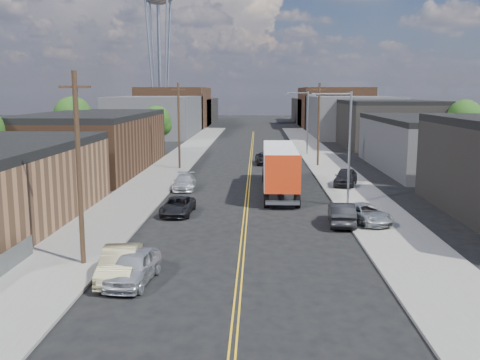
# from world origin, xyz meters

# --- Properties ---
(ground) EXTENTS (260.00, 260.00, 0.00)m
(ground) POSITION_xyz_m (0.00, 60.00, 0.00)
(ground) COLOR black
(ground) RESTS_ON ground
(centerline) EXTENTS (0.32, 120.00, 0.01)m
(centerline) POSITION_xyz_m (0.00, 45.00, 0.01)
(centerline) COLOR gold
(centerline) RESTS_ON ground
(sidewalk_left) EXTENTS (5.00, 140.00, 0.15)m
(sidewalk_left) POSITION_xyz_m (-9.50, 45.00, 0.07)
(sidewalk_left) COLOR slate
(sidewalk_left) RESTS_ON ground
(sidewalk_right) EXTENTS (5.00, 140.00, 0.15)m
(sidewalk_right) POSITION_xyz_m (9.50, 45.00, 0.07)
(sidewalk_right) COLOR slate
(sidewalk_right) RESTS_ON ground
(warehouse_brown) EXTENTS (12.00, 26.00, 6.60)m
(warehouse_brown) POSITION_xyz_m (-18.00, 44.00, 3.30)
(warehouse_brown) COLOR #462B1C
(warehouse_brown) RESTS_ON ground
(industrial_right_b) EXTENTS (14.00, 24.00, 6.10)m
(industrial_right_b) POSITION_xyz_m (22.00, 46.00, 3.05)
(industrial_right_b) COLOR #363638
(industrial_right_b) RESTS_ON ground
(industrial_right_c) EXTENTS (14.00, 22.00, 7.60)m
(industrial_right_c) POSITION_xyz_m (22.00, 72.00, 3.80)
(industrial_right_c) COLOR black
(industrial_right_c) RESTS_ON ground
(skyline_left_a) EXTENTS (16.00, 30.00, 8.00)m
(skyline_left_a) POSITION_xyz_m (-20.00, 95.00, 4.00)
(skyline_left_a) COLOR #363638
(skyline_left_a) RESTS_ON ground
(skyline_right_a) EXTENTS (16.00, 30.00, 8.00)m
(skyline_right_a) POSITION_xyz_m (20.00, 95.00, 4.00)
(skyline_right_a) COLOR #363638
(skyline_right_a) RESTS_ON ground
(skyline_left_b) EXTENTS (16.00, 26.00, 10.00)m
(skyline_left_b) POSITION_xyz_m (-20.00, 120.00, 5.00)
(skyline_left_b) COLOR #462B1C
(skyline_left_b) RESTS_ON ground
(skyline_right_b) EXTENTS (16.00, 26.00, 10.00)m
(skyline_right_b) POSITION_xyz_m (20.00, 120.00, 5.00)
(skyline_right_b) COLOR #462B1C
(skyline_right_b) RESTS_ON ground
(skyline_left_c) EXTENTS (16.00, 40.00, 7.00)m
(skyline_left_c) POSITION_xyz_m (-20.00, 140.00, 3.50)
(skyline_left_c) COLOR black
(skyline_left_c) RESTS_ON ground
(skyline_right_c) EXTENTS (16.00, 40.00, 7.00)m
(skyline_right_c) POSITION_xyz_m (20.00, 140.00, 3.50)
(skyline_right_c) COLOR black
(skyline_right_c) RESTS_ON ground
(streetlight_near) EXTENTS (3.39, 0.25, 9.00)m
(streetlight_near) POSITION_xyz_m (7.60, 25.00, 5.33)
(streetlight_near) COLOR gray
(streetlight_near) RESTS_ON ground
(streetlight_far) EXTENTS (3.39, 0.25, 9.00)m
(streetlight_far) POSITION_xyz_m (7.60, 60.00, 5.33)
(streetlight_far) COLOR gray
(streetlight_far) RESTS_ON ground
(utility_pole_left_near) EXTENTS (1.60, 0.26, 10.00)m
(utility_pole_left_near) POSITION_xyz_m (-8.20, 10.00, 5.14)
(utility_pole_left_near) COLOR black
(utility_pole_left_near) RESTS_ON ground
(utility_pole_left_far) EXTENTS (1.60, 0.26, 10.00)m
(utility_pole_left_far) POSITION_xyz_m (-8.20, 45.00, 5.14)
(utility_pole_left_far) COLOR black
(utility_pole_left_far) RESTS_ON ground
(utility_pole_right) EXTENTS (1.60, 0.26, 10.00)m
(utility_pole_right) POSITION_xyz_m (8.20, 48.00, 5.14)
(utility_pole_right) COLOR black
(utility_pole_right) RESTS_ON ground
(tree_left_mid) EXTENTS (5.10, 5.04, 8.37)m
(tree_left_mid) POSITION_xyz_m (-23.94, 55.00, 5.48)
(tree_left_mid) COLOR black
(tree_left_mid) RESTS_ON ground
(tree_left_far) EXTENTS (4.35, 4.20, 6.97)m
(tree_left_far) POSITION_xyz_m (-13.94, 62.00, 4.57)
(tree_left_far) COLOR black
(tree_left_far) RESTS_ON ground
(tree_right_far) EXTENTS (4.85, 4.76, 7.91)m
(tree_right_far) POSITION_xyz_m (30.06, 60.00, 5.18)
(tree_right_far) COLOR black
(tree_right_far) RESTS_ON ground
(semi_truck) EXTENTS (2.86, 16.16, 4.23)m
(semi_truck) POSITION_xyz_m (2.80, 31.54, 2.41)
(semi_truck) COLOR silver
(semi_truck) RESTS_ON ground
(car_left_a) EXTENTS (2.25, 4.67, 1.54)m
(car_left_a) POSITION_xyz_m (-5.00, 7.58, 0.77)
(car_left_a) COLOR silver
(car_left_a) RESTS_ON ground
(car_left_b) EXTENTS (2.04, 4.83, 1.55)m
(car_left_b) POSITION_xyz_m (-5.77, 8.00, 0.77)
(car_left_b) COLOR #8E855D
(car_left_b) RESTS_ON ground
(car_left_c) EXTENTS (2.30, 4.69, 1.28)m
(car_left_c) POSITION_xyz_m (-5.00, 21.87, 0.64)
(car_left_c) COLOR black
(car_left_c) RESTS_ON ground
(car_left_d) EXTENTS (2.14, 4.83, 1.38)m
(car_left_d) POSITION_xyz_m (-5.90, 32.10, 0.69)
(car_left_d) COLOR #B6B8BB
(car_left_d) RESTS_ON ground
(car_right_oncoming) EXTENTS (2.01, 4.83, 1.55)m
(car_right_oncoming) POSITION_xyz_m (6.60, 19.17, 0.78)
(car_right_oncoming) COLOR black
(car_right_oncoming) RESTS_ON ground
(car_right_lot_a) EXTENTS (3.79, 5.07, 1.28)m
(car_right_lot_a) POSITION_xyz_m (8.20, 19.16, 0.79)
(car_right_lot_a) COLOR #A6A9AB
(car_right_lot_a) RESTS_ON sidewalk_right
(car_right_lot_c) EXTENTS (3.11, 5.04, 1.60)m
(car_right_lot_c) POSITION_xyz_m (9.28, 34.00, 0.95)
(car_right_lot_c) COLOR black
(car_right_lot_c) RESTS_ON sidewalk_right
(car_ahead_truck) EXTENTS (2.66, 5.26, 1.43)m
(car_ahead_truck) POSITION_xyz_m (1.90, 49.95, 0.71)
(car_ahead_truck) COLOR black
(car_ahead_truck) RESTS_ON ground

